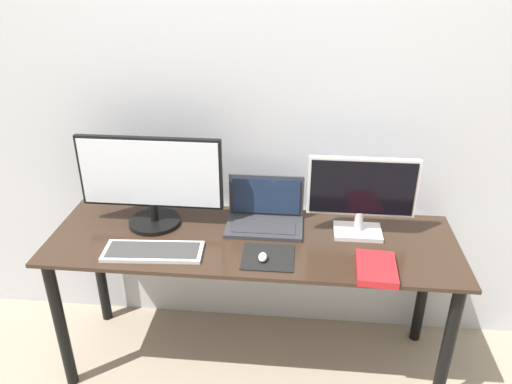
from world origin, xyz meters
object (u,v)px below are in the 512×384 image
object	(u,v)px
keyboard	(153,251)
book	(376,268)
monitor_left	(151,181)
mouse	(263,257)
laptop	(265,214)
monitor_right	(361,194)

from	to	relation	value
keyboard	book	bearing A→B (deg)	-2.72
monitor_left	mouse	bearing A→B (deg)	-26.18
laptop	mouse	distance (m)	0.30
monitor_right	laptop	bearing A→B (deg)	174.42
monitor_right	laptop	xyz separation A→B (m)	(-0.42, 0.04, -0.14)
monitor_left	keyboard	size ratio (longest dim) A/B	1.52
mouse	monitor_right	bearing A→B (deg)	32.48
monitor_left	laptop	bearing A→B (deg)	4.61
keyboard	mouse	size ratio (longest dim) A/B	7.28
keyboard	book	xyz separation A→B (m)	(0.92, -0.04, 0.01)
monitor_right	keyboard	size ratio (longest dim) A/B	1.10
laptop	book	distance (m)	0.58
monitor_left	book	bearing A→B (deg)	-16.38
mouse	book	bearing A→B (deg)	-3.77
keyboard	mouse	xyz separation A→B (m)	(0.47, -0.01, 0.01)
monitor_right	keyboard	distance (m)	0.93
monitor_right	mouse	xyz separation A→B (m)	(-0.41, -0.26, -0.18)
mouse	book	xyz separation A→B (m)	(0.46, -0.03, -0.00)
monitor_right	keyboard	world-z (taller)	monitor_right
keyboard	monitor_left	bearing A→B (deg)	104.09
monitor_left	keyboard	world-z (taller)	monitor_left
monitor_left	monitor_right	world-z (taller)	monitor_left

